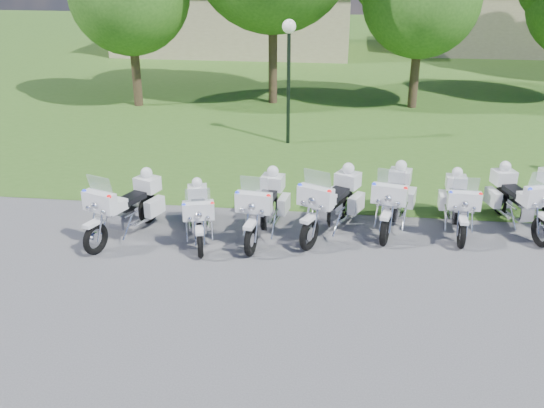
# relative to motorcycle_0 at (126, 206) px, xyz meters

# --- Properties ---
(ground) EXTENTS (100.00, 100.00, 0.00)m
(ground) POSITION_rel_motorcycle_0_xyz_m (3.74, -1.23, -0.71)
(ground) COLOR #515156
(ground) RESTS_ON ground
(grass_lawn) EXTENTS (100.00, 48.00, 0.01)m
(grass_lawn) POSITION_rel_motorcycle_0_xyz_m (3.74, 25.77, -0.70)
(grass_lawn) COLOR #396520
(grass_lawn) RESTS_ON ground
(motorcycle_0) EXTENTS (1.37, 2.40, 1.69)m
(motorcycle_0) POSITION_rel_motorcycle_0_xyz_m (0.00, 0.00, 0.00)
(motorcycle_0) COLOR black
(motorcycle_0) RESTS_ON ground
(motorcycle_1) EXTENTS (1.07, 2.14, 1.47)m
(motorcycle_1) POSITION_rel_motorcycle_0_xyz_m (1.65, 0.03, -0.09)
(motorcycle_1) COLOR black
(motorcycle_1) RESTS_ON ground
(motorcycle_2) EXTENTS (1.03, 2.52, 1.69)m
(motorcycle_2) POSITION_rel_motorcycle_0_xyz_m (3.07, 0.41, 0.00)
(motorcycle_2) COLOR black
(motorcycle_2) RESTS_ON ground
(motorcycle_3) EXTENTS (1.52, 2.42, 1.74)m
(motorcycle_3) POSITION_rel_motorcycle_0_xyz_m (4.59, 0.77, 0.02)
(motorcycle_3) COLOR black
(motorcycle_3) RESTS_ON ground
(motorcycle_4) EXTENTS (1.17, 2.48, 1.69)m
(motorcycle_4) POSITION_rel_motorcycle_0_xyz_m (6.01, 1.22, 0.00)
(motorcycle_4) COLOR black
(motorcycle_4) RESTS_ON ground
(motorcycle_5) EXTENTS (0.80, 2.31, 1.55)m
(motorcycle_5) POSITION_rel_motorcycle_0_xyz_m (7.47, 1.25, -0.06)
(motorcycle_5) COLOR black
(motorcycle_5) RESTS_ON ground
(motorcycle_6) EXTENTS (1.25, 2.41, 1.66)m
(motorcycle_6) POSITION_rel_motorcycle_0_xyz_m (8.89, 1.56, -0.01)
(motorcycle_6) COLOR black
(motorcycle_6) RESTS_ON ground
(lamp_post) EXTENTS (0.44, 0.44, 4.02)m
(lamp_post) POSITION_rel_motorcycle_0_xyz_m (2.91, 7.45, 2.34)
(lamp_post) COLOR black
(lamp_post) RESTS_ON ground
(building_west) EXTENTS (14.56, 8.32, 4.10)m
(building_west) POSITION_rel_motorcycle_0_xyz_m (-2.26, 26.77, 1.36)
(building_west) COLOR tan
(building_west) RESTS_ON ground
(building_east) EXTENTS (11.44, 7.28, 4.10)m
(building_east) POSITION_rel_motorcycle_0_xyz_m (14.74, 28.77, 1.36)
(building_east) COLOR tan
(building_east) RESTS_ON ground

